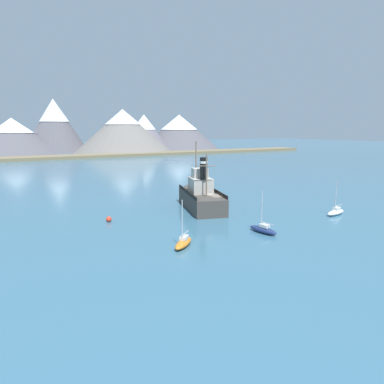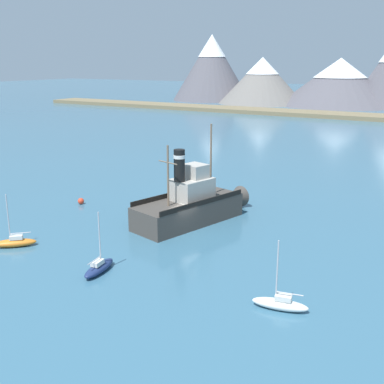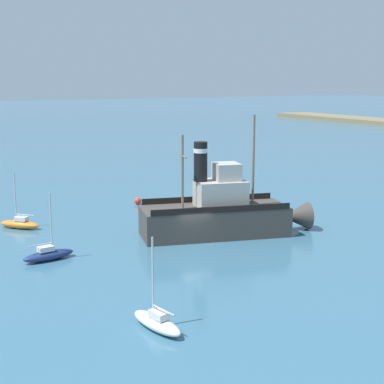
{
  "view_description": "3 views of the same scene",
  "coord_description": "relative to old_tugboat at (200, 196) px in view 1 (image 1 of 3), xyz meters",
  "views": [
    {
      "loc": [
        -26.78,
        -40.19,
        11.76
      ],
      "look_at": [
        -2.3,
        3.52,
        2.53
      ],
      "focal_mm": 32.0,
      "sensor_mm": 36.0,
      "label": 1
    },
    {
      "loc": [
        22.68,
        -37.83,
        16.19
      ],
      "look_at": [
        -0.45,
        2.33,
        3.46
      ],
      "focal_mm": 45.0,
      "sensor_mm": 36.0,
      "label": 2
    },
    {
      "loc": [
        39.03,
        -22.11,
        12.85
      ],
      "look_at": [
        -2.75,
        1.52,
        3.49
      ],
      "focal_mm": 55.0,
      "sensor_mm": 36.0,
      "label": 3
    }
  ],
  "objects": [
    {
      "name": "shoreline_strip",
      "position": [
        0.97,
        103.34,
        -1.23
      ],
      "size": [
        240.0,
        12.0,
        1.2
      ],
      "primitive_type": "cube",
      "color": "#7A6B4C",
      "rests_on": "ground"
    },
    {
      "name": "sailboat_white",
      "position": [
        14.25,
        -12.96,
        -1.4
      ],
      "size": [
        3.93,
        1.73,
        4.9
      ],
      "color": "white",
      "rests_on": "ground"
    },
    {
      "name": "sailboat_navy",
      "position": [
        -0.18,
        -14.52,
        -1.4
      ],
      "size": [
        1.65,
        3.92,
        4.9
      ],
      "color": "navy",
      "rests_on": "ground"
    },
    {
      "name": "sailboat_orange",
      "position": [
        -10.34,
        -14.11,
        -1.4
      ],
      "size": [
        3.55,
        3.37,
        4.9
      ],
      "color": "orange",
      "rests_on": "ground"
    },
    {
      "name": "old_tugboat",
      "position": [
        0.0,
        0.0,
        0.0
      ],
      "size": [
        7.49,
        14.78,
        9.9
      ],
      "color": "#423D38",
      "rests_on": "ground"
    },
    {
      "name": "mountain_ridge",
      "position": [
        10.6,
        139.9,
        9.28
      ],
      "size": [
        184.2,
        68.43,
        26.96
      ],
      "color": "#56545B",
      "rests_on": "ground"
    },
    {
      "name": "ground_plane",
      "position": [
        0.97,
        -3.33,
        -1.83
      ],
      "size": [
        600.0,
        600.0,
        0.0
      ],
      "primitive_type": "plane",
      "color": "#38667F"
    },
    {
      "name": "mooring_buoy",
      "position": [
        -14.35,
        -1.14,
        -1.47
      ],
      "size": [
        0.72,
        0.72,
        0.72
      ],
      "primitive_type": "sphere",
      "color": "red",
      "rests_on": "ground"
    }
  ]
}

